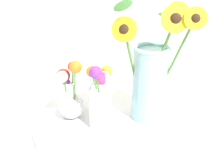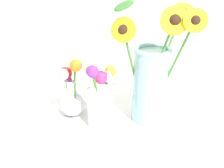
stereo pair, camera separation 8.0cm
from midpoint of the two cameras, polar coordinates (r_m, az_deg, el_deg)
name	(u,v)px [view 1 (the left image)]	position (r m, az deg, el deg)	size (l,w,h in m)	color
ground_plane	(106,128)	(0.86, -4.15, -9.70)	(6.00, 6.00, 0.00)	white
serving_tray	(112,121)	(0.87, -2.67, -8.22)	(0.51, 0.51, 0.02)	white
mason_jar_sunflowers	(151,76)	(0.81, 5.64, 1.60)	(0.26, 0.18, 0.38)	#9ED1D6
vase_small_center	(99,103)	(0.79, -5.69, -4.25)	(0.07, 0.11, 0.22)	white
vase_bulb_right	(70,96)	(0.85, -11.74, -2.66)	(0.09, 0.09, 0.21)	white
vase_small_back	(101,87)	(0.91, -4.91, -0.78)	(0.08, 0.11, 0.15)	white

